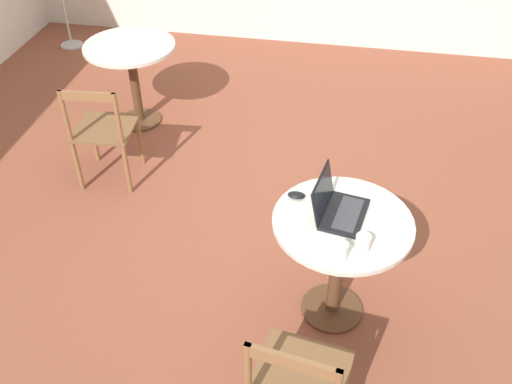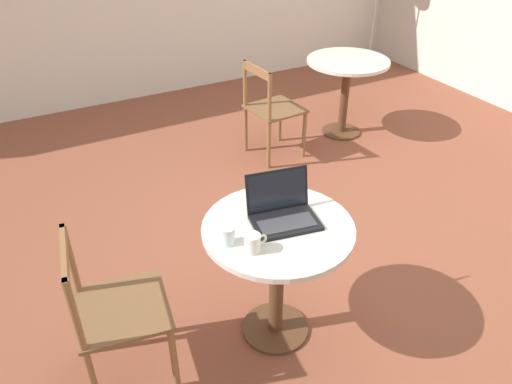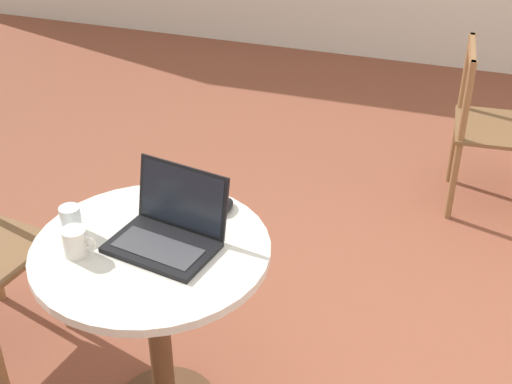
{
  "view_description": "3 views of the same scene",
  "coord_description": "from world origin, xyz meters",
  "px_view_note": "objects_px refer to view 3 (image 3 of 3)",
  "views": [
    {
      "loc": [
        -2.96,
        -0.53,
        2.84
      ],
      "look_at": [
        -0.35,
        -0.05,
        0.66
      ],
      "focal_mm": 40.0,
      "sensor_mm": 36.0,
      "label": 1
    },
    {
      "loc": [
        -1.66,
        -2.29,
        2.27
      ],
      "look_at": [
        -0.43,
        0.01,
        0.56
      ],
      "focal_mm": 35.0,
      "sensor_mm": 36.0,
      "label": 2
    },
    {
      "loc": [
        0.29,
        -2.22,
        2.11
      ],
      "look_at": [
        -0.48,
        0.06,
        0.61
      ],
      "focal_mm": 50.0,
      "sensor_mm": 36.0,
      "label": 3
    }
  ],
  "objects_px": {
    "laptop": "(168,230)",
    "chair_mid_left": "(490,128)",
    "mug": "(76,242)",
    "cafe_table_near": "(155,286)",
    "mouse": "(224,206)",
    "drinking_glass": "(71,220)"
  },
  "relations": [
    {
      "from": "chair_mid_left",
      "to": "drinking_glass",
      "type": "bearing_deg",
      "value": -124.85
    },
    {
      "from": "chair_mid_left",
      "to": "drinking_glass",
      "type": "relative_size",
      "value": 9.32
    },
    {
      "from": "mouse",
      "to": "drinking_glass",
      "type": "xyz_separation_m",
      "value": [
        -0.43,
        -0.28,
        0.03
      ]
    },
    {
      "from": "mug",
      "to": "chair_mid_left",
      "type": "bearing_deg",
      "value": 58.27
    },
    {
      "from": "cafe_table_near",
      "to": "mug",
      "type": "bearing_deg",
      "value": -151.58
    },
    {
      "from": "laptop",
      "to": "mug",
      "type": "relative_size",
      "value": 3.21
    },
    {
      "from": "cafe_table_near",
      "to": "chair_mid_left",
      "type": "height_order",
      "value": "chair_mid_left"
    },
    {
      "from": "drinking_glass",
      "to": "laptop",
      "type": "bearing_deg",
      "value": 7.63
    },
    {
      "from": "chair_mid_left",
      "to": "laptop",
      "type": "xyz_separation_m",
      "value": [
        -0.96,
        -1.81,
        0.35
      ]
    },
    {
      "from": "laptop",
      "to": "chair_mid_left",
      "type": "bearing_deg",
      "value": 62.02
    },
    {
      "from": "cafe_table_near",
      "to": "chair_mid_left",
      "type": "bearing_deg",
      "value": 61.37
    },
    {
      "from": "laptop",
      "to": "mouse",
      "type": "bearing_deg",
      "value": 67.29
    },
    {
      "from": "cafe_table_near",
      "to": "drinking_glass",
      "type": "relative_size",
      "value": 8.25
    },
    {
      "from": "chair_mid_left",
      "to": "mouse",
      "type": "relative_size",
      "value": 8.75
    },
    {
      "from": "mug",
      "to": "cafe_table_near",
      "type": "bearing_deg",
      "value": 28.42
    },
    {
      "from": "mouse",
      "to": "drinking_glass",
      "type": "relative_size",
      "value": 1.06
    },
    {
      "from": "drinking_glass",
      "to": "cafe_table_near",
      "type": "bearing_deg",
      "value": 1.0
    },
    {
      "from": "chair_mid_left",
      "to": "laptop",
      "type": "relative_size",
      "value": 2.34
    },
    {
      "from": "chair_mid_left",
      "to": "mug",
      "type": "distance_m",
      "value": 2.33
    },
    {
      "from": "mug",
      "to": "drinking_glass",
      "type": "xyz_separation_m",
      "value": [
        -0.08,
        0.1,
        0.0
      ]
    },
    {
      "from": "mug",
      "to": "drinking_glass",
      "type": "bearing_deg",
      "value": 127.69
    },
    {
      "from": "chair_mid_left",
      "to": "drinking_glass",
      "type": "distance_m",
      "value": 2.28
    }
  ]
}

